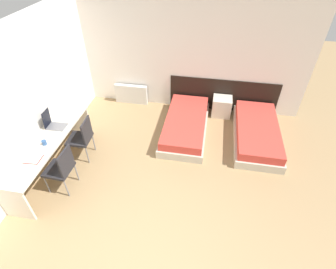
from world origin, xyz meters
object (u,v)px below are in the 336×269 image
at_px(chair_near_notebook, 61,167).
at_px(bed_near_door, 257,133).
at_px(bed_near_window, 186,125).
at_px(laptop, 53,124).
at_px(chair_near_laptop, 82,137).
at_px(nightstand, 222,107).

bearing_deg(chair_near_notebook, bed_near_door, 31.55).
xyz_separation_m(bed_near_window, laptop, (-2.44, -1.23, 0.62)).
bearing_deg(chair_near_laptop, chair_near_notebook, -93.12).
bearing_deg(nightstand, laptop, -147.64).
xyz_separation_m(bed_near_window, nightstand, (0.80, 0.82, 0.06)).
xyz_separation_m(nightstand, chair_near_laptop, (-2.73, -2.01, 0.28)).
xyz_separation_m(nightstand, laptop, (-3.23, -2.05, 0.56)).
height_order(bed_near_door, laptop, laptop).
relative_size(chair_near_notebook, laptop, 2.50).
relative_size(chair_near_laptop, chair_near_notebook, 1.00).
relative_size(bed_near_window, bed_near_door, 1.00).
height_order(chair_near_laptop, chair_near_notebook, same).
relative_size(bed_near_window, nightstand, 4.23).
bearing_deg(laptop, bed_near_door, 15.06).
bearing_deg(bed_near_window, chair_near_laptop, -148.35).
height_order(bed_near_window, laptop, laptop).
bearing_deg(bed_near_door, bed_near_window, 180.00).
distance_m(bed_near_door, chair_near_laptop, 3.74).
height_order(nightstand, laptop, laptop).
xyz_separation_m(bed_near_window, chair_near_laptop, (-1.93, -1.19, 0.34)).
height_order(bed_near_door, chair_near_laptop, chair_near_laptop).
xyz_separation_m(bed_near_window, chair_near_notebook, (-1.93, -2.03, 0.34)).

